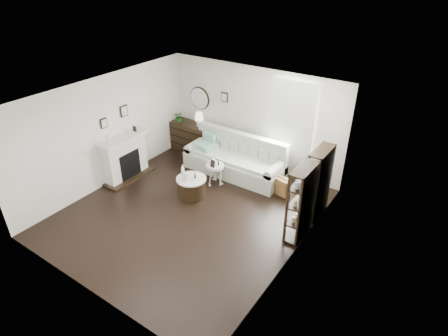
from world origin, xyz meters
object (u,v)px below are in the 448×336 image
Objects in this scene: drum_table at (192,187)px; pedestal_table at (215,166)px; sofa at (235,161)px; dresser at (190,136)px.

pedestal_table is at bearing 78.65° from drum_table.
sofa is 1.88m from dresser.
dresser is (-1.84, 0.39, 0.08)m from sofa.
drum_table is at bearing -101.35° from pedestal_table.
drum_table is 0.81m from pedestal_table.
dresser is 2.49m from drum_table.
dresser is at bearing 168.10° from sofa.
drum_table is at bearing -50.59° from dresser.
dresser is at bearing 145.94° from pedestal_table.
sofa is at bearing -11.90° from dresser.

